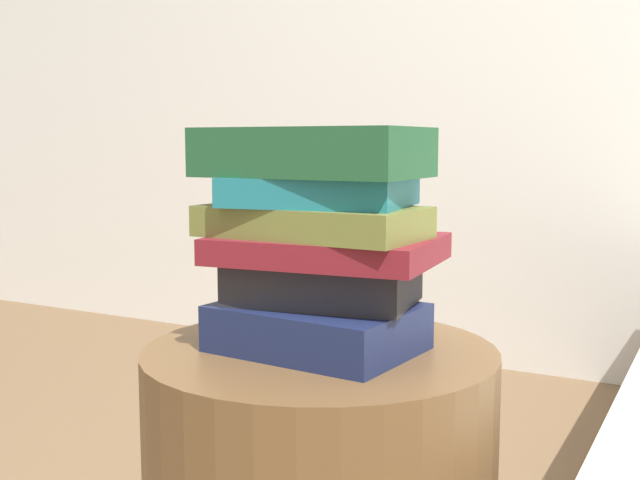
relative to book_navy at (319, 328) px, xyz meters
The scene contains 7 objects.
wall_back 2.12m from the book_navy, 90.08° to the left, with size 7.00×0.08×2.60m, color silver.
book_navy is the anchor object (origin of this frame).
book_charcoal 0.06m from the book_navy, 114.97° to the left, with size 0.24×0.15×0.06m, color #28282D.
book_maroon 0.11m from the book_navy, 75.28° to the left, with size 0.28×0.21×0.03m, color maroon.
book_olive 0.14m from the book_navy, 151.88° to the right, with size 0.29×0.15×0.04m, color olive.
book_teal 0.18m from the book_navy, 123.95° to the left, with size 0.23×0.17×0.04m, color #1E727F.
book_forest 0.23m from the book_navy, behind, with size 0.28×0.16×0.06m, color #1E512D.
Camera 1 is at (0.49, -0.90, 0.85)m, focal length 44.28 mm.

